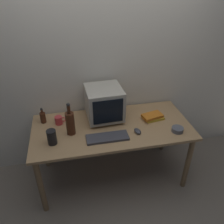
% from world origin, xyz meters
% --- Properties ---
extents(ground_plane, '(6.00, 6.00, 0.00)m').
position_xyz_m(ground_plane, '(0.00, 0.00, 0.00)').
color(ground_plane, gray).
extents(back_wall, '(4.00, 0.08, 2.50)m').
position_xyz_m(back_wall, '(0.00, 0.45, 1.25)').
color(back_wall, silver).
rests_on(back_wall, ground).
extents(desk, '(1.69, 0.78, 0.74)m').
position_xyz_m(desk, '(0.00, 0.00, 0.66)').
color(desk, tan).
rests_on(desk, ground).
extents(crt_monitor, '(0.40, 0.40, 0.37)m').
position_xyz_m(crt_monitor, '(-0.05, 0.17, 0.93)').
color(crt_monitor, '#B2AD9E').
rests_on(crt_monitor, desk).
extents(keyboard, '(0.42, 0.15, 0.02)m').
position_xyz_m(keyboard, '(-0.09, -0.19, 0.75)').
color(keyboard, '#3F3F47').
rests_on(keyboard, desk).
extents(computer_mouse, '(0.08, 0.11, 0.04)m').
position_xyz_m(computer_mouse, '(0.23, -0.16, 0.76)').
color(computer_mouse, '#3F3F47').
rests_on(computer_mouse, desk).
extents(bottle_tall, '(0.09, 0.09, 0.36)m').
position_xyz_m(bottle_tall, '(-0.43, -0.04, 0.87)').
color(bottle_tall, '#472314').
rests_on(bottle_tall, desk).
extents(bottle_short, '(0.06, 0.06, 0.18)m').
position_xyz_m(bottle_short, '(-0.72, 0.23, 0.80)').
color(bottle_short, '#472314').
rests_on(bottle_short, desk).
extents(book_stack, '(0.25, 0.18, 0.06)m').
position_xyz_m(book_stack, '(0.48, 0.05, 0.77)').
color(book_stack, gold).
rests_on(book_stack, desk).
extents(mug, '(0.12, 0.08, 0.09)m').
position_xyz_m(mug, '(-0.55, 0.16, 0.78)').
color(mug, '#CC383D').
rests_on(mug, desk).
extents(cd_spindle, '(0.12, 0.12, 0.04)m').
position_xyz_m(cd_spindle, '(0.64, -0.22, 0.76)').
color(cd_spindle, '#595B66').
rests_on(cd_spindle, desk).
extents(metal_canister, '(0.09, 0.09, 0.15)m').
position_xyz_m(metal_canister, '(-0.62, -0.16, 0.81)').
color(metal_canister, black).
rests_on(metal_canister, desk).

